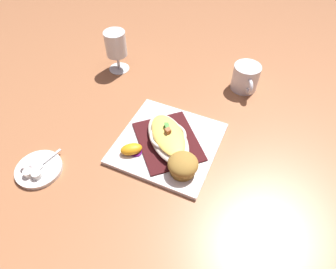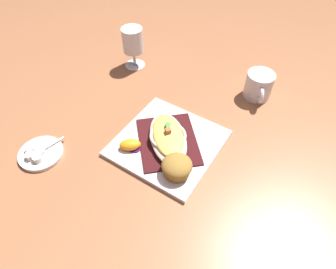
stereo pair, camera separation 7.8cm
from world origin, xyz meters
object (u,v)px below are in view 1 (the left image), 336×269
Objects in this scene: coffee_mug at (245,79)px; creamer_cup_0 at (27,166)px; orange_garnish at (132,149)px; creamer_cup_2 at (37,175)px; muffin at (183,165)px; spoon at (40,165)px; gratin_dish at (168,136)px; stemmed_glass at (116,46)px; creamer_saucer at (39,169)px; square_plate at (168,143)px; creamer_cup_1 at (28,173)px.

coffee_mug is 4.42× the size of creamer_cup_0.
creamer_cup_2 is (-0.19, 0.15, -0.00)m from orange_garnish.
spoon is at bearing 121.18° from muffin.
muffin is 3.24× the size of creamer_cup_2.
gratin_dish is 0.40m from stemmed_glass.
muffin is 0.37m from creamer_saucer.
creamer_saucer is (-0.26, 0.23, -0.03)m from gratin_dish.
stemmed_glass is at bearing 109.52° from coffee_mug.
spoon is at bearing 37.32° from creamer_cup_2.
square_plate is at bearing -42.66° from creamer_cup_0.
spoon is (-0.17, 0.17, -0.01)m from orange_garnish.
stemmed_glass is 0.50m from creamer_cup_2.
coffee_mug is (0.41, 0.01, 0.00)m from muffin.
creamer_saucer is at bearing 135.74° from orange_garnish.
gratin_dish is at bearing -119.96° from stemmed_glass.
gratin_dish is at bearing -41.68° from creamer_saucer.
gratin_dish is at bearing 39.08° from square_plate.
orange_garnish is 0.27m from creamer_cup_1.
creamer_saucer is at bearing -55.31° from creamer_cup_0.
creamer_cup_2 is at bearing 142.03° from orange_garnish.
muffin is 0.54× the size of stemmed_glass.
stemmed_glass is 0.50m from creamer_cup_1.
creamer_cup_1 is at bearing 176.25° from creamer_saucer.
gratin_dish is 0.37m from creamer_cup_1.
square_plate is 11.16× the size of creamer_cup_0.
creamer_cup_0 is at bearing -169.11° from stemmed_glass.
creamer_cup_1 is at bearing -119.53° from creamer_cup_0.
creamer_cup_1 is (-0.01, -0.02, 0.00)m from creamer_cup_0.
creamer_cup_0 reaches higher than square_plate.
coffee_mug is at bearing -12.07° from gratin_dish.
creamer_cup_1 reaches higher than square_plate.
creamer_cup_0 is 0.02m from creamer_cup_1.
creamer_cup_1 is (-0.48, -0.11, -0.07)m from stemmed_glass.
spoon is at bearing 134.58° from orange_garnish.
muffin reaches higher than orange_garnish.
coffee_mug reaches higher than square_plate.
orange_garnish is at bearing -44.26° from creamer_saucer.
stemmed_glass reaches higher than gratin_dish.
creamer_cup_2 is (-0.03, -0.02, 0.00)m from spoon.
gratin_dish reaches higher than spoon.
muffin reaches higher than spoon.
gratin_dish is at bearing -39.11° from creamer_cup_1.
coffee_mug is at bearing -25.87° from creamer_cup_1.
orange_garnish is at bearing -37.97° from creamer_cup_2.
gratin_dish is 8.83× the size of creamer_cup_0.
coffee_mug is at bearing -70.48° from stemmed_glass.
creamer_cup_2 is at bearing 142.73° from square_plate.
creamer_cup_0 reaches higher than spoon.
stemmed_glass reaches higher than creamer_cup_2.
spoon is at bearing 137.54° from square_plate.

